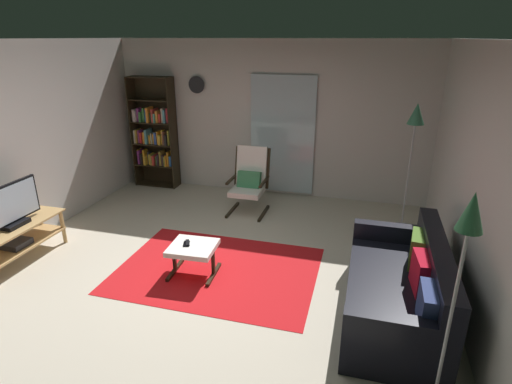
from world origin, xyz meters
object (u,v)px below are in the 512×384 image
object	(u,v)px
leather_sofa	(401,290)
wall_clock	(197,85)
bookshelf_near_tv	(154,135)
tv_stand	(17,238)
ottoman	(193,250)
lounge_armchair	(250,179)
cell_phone	(186,244)
floor_lamp_by_sofa	(464,250)
tv_remote	(188,243)
floor_lamp_by_shelf	(415,124)
television	(11,207)

from	to	relation	value
leather_sofa	wall_clock	xyz separation A→B (m)	(-3.37, 3.04, 1.55)
bookshelf_near_tv	leather_sofa	bearing A→B (deg)	-34.80
wall_clock	tv_stand	bearing A→B (deg)	-109.03
ottoman	bookshelf_near_tv	bearing A→B (deg)	125.05
lounge_armchair	leather_sofa	bearing A→B (deg)	-45.05
cell_phone	floor_lamp_by_sofa	world-z (taller)	floor_lamp_by_sofa
lounge_armchair	wall_clock	size ratio (longest dim) A/B	3.53
tv_remote	floor_lamp_by_shelf	bearing A→B (deg)	11.12
tv_remote	television	bearing A→B (deg)	161.81
television	floor_lamp_by_sofa	xyz separation A→B (m)	(4.66, -0.99, 0.64)
cell_phone	floor_lamp_by_sofa	size ratio (longest dim) A/B	0.08
tv_stand	bookshelf_near_tv	size ratio (longest dim) A/B	0.62
ottoman	cell_phone	distance (m)	0.11
lounge_armchair	wall_clock	distance (m)	1.97
leather_sofa	lounge_armchair	world-z (taller)	lounge_armchair
ottoman	floor_lamp_by_shelf	distance (m)	3.37
leather_sofa	tv_stand	bearing A→B (deg)	-178.40
floor_lamp_by_shelf	bookshelf_near_tv	bearing A→B (deg)	170.53
tv_remote	floor_lamp_by_shelf	world-z (taller)	floor_lamp_by_shelf
tv_remote	wall_clock	xyz separation A→B (m)	(-1.02, 2.82, 1.47)
tv_stand	floor_lamp_by_sofa	size ratio (longest dim) A/B	0.70
floor_lamp_by_shelf	tv_stand	bearing A→B (deg)	-153.34
cell_phone	floor_lamp_by_shelf	xyz separation A→B (m)	(2.50, 2.00, 1.14)
bookshelf_near_tv	cell_phone	world-z (taller)	bookshelf_near_tv
television	ottoman	size ratio (longest dim) A/B	1.51
leather_sofa	ottoman	size ratio (longest dim) A/B	3.43
leather_sofa	television	bearing A→B (deg)	-178.48
television	wall_clock	xyz separation A→B (m)	(1.09, 3.15, 1.12)
ottoman	floor_lamp_by_shelf	bearing A→B (deg)	39.56
cell_phone	floor_lamp_by_shelf	distance (m)	3.40
wall_clock	bookshelf_near_tv	bearing A→B (deg)	-171.42
tv_stand	bookshelf_near_tv	xyz separation A→B (m)	(0.27, 3.04, 0.63)
bookshelf_near_tv	ottoman	size ratio (longest dim) A/B	3.63
ottoman	tv_remote	world-z (taller)	tv_remote
floor_lamp_by_shelf	tv_remote	bearing A→B (deg)	-141.70
cell_phone	wall_clock	xyz separation A→B (m)	(-1.01, 2.85, 1.47)
bookshelf_near_tv	wall_clock	size ratio (longest dim) A/B	6.83
television	leather_sofa	size ratio (longest dim) A/B	0.44
tv_stand	tv_remote	world-z (taller)	tv_stand
tv_stand	lounge_armchair	size ratio (longest dim) A/B	1.20
bookshelf_near_tv	cell_phone	distance (m)	3.33
leather_sofa	bookshelf_near_tv	bearing A→B (deg)	145.20
tv_stand	cell_phone	size ratio (longest dim) A/B	8.78
ottoman	wall_clock	size ratio (longest dim) A/B	1.88
wall_clock	lounge_armchair	bearing A→B (deg)	-35.70
television	cell_phone	bearing A→B (deg)	8.37
tv_stand	wall_clock	size ratio (longest dim) A/B	4.24
floor_lamp_by_shelf	floor_lamp_by_sofa	bearing A→B (deg)	-89.11
television	bookshelf_near_tv	distance (m)	3.05
leather_sofa	ottoman	xyz separation A→B (m)	(-2.28, 0.18, 0.01)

